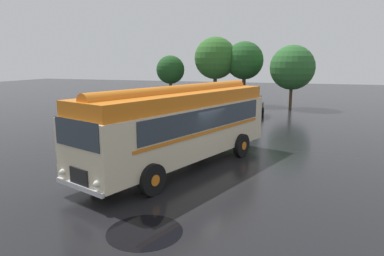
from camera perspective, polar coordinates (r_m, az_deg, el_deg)
name	(u,v)px	position (r m, az deg, el deg)	size (l,w,h in m)	color
ground_plane	(194,165)	(15.00, 0.30, -6.17)	(120.00, 120.00, 0.00)	black
vintage_bus	(181,123)	(14.37, -1.90, 0.84)	(5.67, 10.33, 3.49)	beige
car_near_left	(215,105)	(28.59, 3.92, 3.81)	(2.19, 4.31, 1.66)	silver
car_mid_left	(250,107)	(28.10, 9.59, 3.55)	(1.99, 4.22, 1.66)	black
tree_far_left	(170,70)	(36.40, -3.70, 9.61)	(2.95, 2.95, 5.05)	#4C3823
tree_left_of_centre	(216,58)	(35.64, 4.04, 11.61)	(4.27, 4.27, 6.90)	#4C3823
tree_centre	(244,60)	(35.54, 8.70, 11.13)	(3.80, 3.80, 6.42)	#4C3823
tree_right_of_centre	(292,67)	(33.99, 16.31, 9.78)	(4.18, 4.18, 5.96)	#4C3823
traffic_cone	(86,168)	(14.28, -17.21, -6.43)	(0.36, 0.36, 0.55)	orange
puddle_patch	(145,232)	(9.56, -7.88, -16.73)	(2.04, 2.04, 0.01)	black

